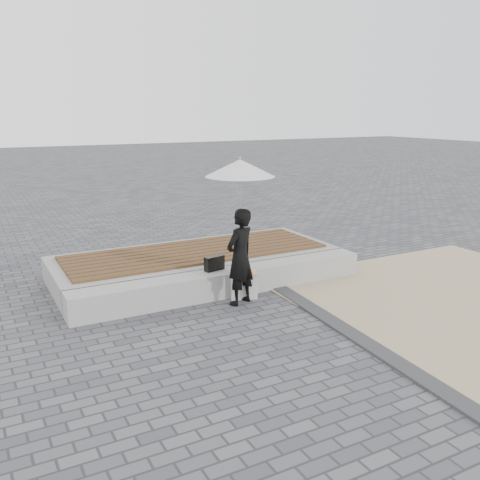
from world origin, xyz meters
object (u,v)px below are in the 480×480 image
woman (240,257)px  canvas_tote (244,285)px  parasol (240,168)px  handbag (214,263)px  seating_ledge (226,282)px

woman → canvas_tote: size_ratio=3.42×
parasol → canvas_tote: 1.87m
handbag → canvas_tote: size_ratio=0.77×
seating_ledge → parasol: size_ratio=3.85×
parasol → handbag: size_ratio=3.92×
handbag → woman: bearing=-85.0°
parasol → handbag: 1.66m
seating_ledge → woman: (-0.00, -0.48, 0.54)m
seating_ledge → handbag: (-0.17, 0.08, 0.32)m
parasol → handbag: bearing=106.6°
woman → canvas_tote: 0.57m
canvas_tote → handbag: bearing=149.1°
woman → canvas_tote: bearing=-157.4°
seating_ledge → handbag: handbag is taller
woman → handbag: (-0.17, 0.56, -0.22)m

